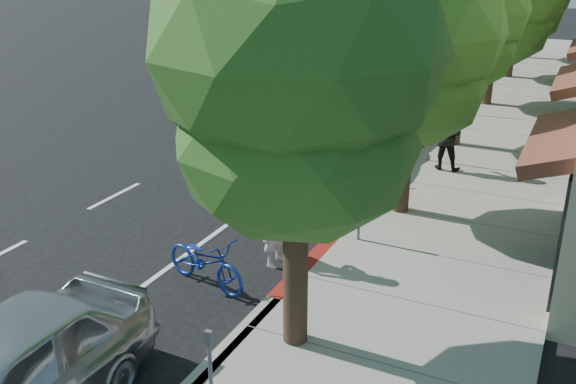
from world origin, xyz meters
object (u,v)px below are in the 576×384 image
Objects in this scene: street_tree_0 at (297,58)px; street_tree_2 at (466,13)px; bicycle at (206,261)px; dark_sedan at (388,117)px; pedestrian at (447,136)px; cyclist at (275,221)px; white_pickup at (405,86)px; dark_suv_far at (473,45)px; silver_suv at (320,145)px; street_tree_1 at (412,36)px.

street_tree_0 reaches higher than street_tree_2.
street_tree_2 is 11.76m from bicycle.
dark_sedan is (-2.30, 0.32, -3.52)m from street_tree_2.
dark_sedan is at bearing -45.75° from pedestrian.
street_tree_2 is 10.19m from cyclist.
bicycle is (-0.81, -1.37, -0.44)m from cyclist.
white_pickup is 11.31m from dark_suv_far.
silver_suv is (-0.53, 6.84, 0.33)m from bicycle.
street_tree_0 is 3.92× the size of cyclist.
silver_suv is at bearing 13.15° from cyclist.
street_tree_2 reaches higher than dark_suv_far.
dark_suv_far is at bearing 84.10° from dark_sedan.
bicycle is 27.20m from dark_suv_far.
dark_suv_far is (0.45, 20.36, 0.02)m from silver_suv.
white_pickup is (-0.75, 4.68, 0.09)m from dark_sedan.
street_tree_1 is 11.95m from white_pickup.
street_tree_0 is 3.80× the size of bicycle.
pedestrian is at bearing -54.51° from dark_sedan.
dark_sedan is at bearing 110.02° from street_tree_1.
pedestrian is at bearing -15.67° from cyclist.
street_tree_1 is at bearing 90.00° from street_tree_0.
bicycle is 8.81m from pedestrian.
silver_suv is (-2.95, -4.06, -3.36)m from street_tree_2.
street_tree_1 is at bearing -12.08° from bicycle.
dark_sedan is at bearing 100.58° from street_tree_0.
pedestrian is at bearing -68.32° from white_pickup.
street_tree_0 reaches higher than white_pickup.
bicycle is at bearing -84.84° from dark_suv_far.
street_tree_1 is 1.67× the size of dark_sedan.
street_tree_1 is 3.60× the size of cyclist.
street_tree_0 is at bearing -90.00° from street_tree_2.
dark_sedan is at bearing 3.40° from cyclist.
bicycle is 1.03× the size of pedestrian.
cyclist is 0.36× the size of white_pickup.
street_tree_1 is at bearing 87.64° from pedestrian.
street_tree_2 is at bearing -76.31° from dark_suv_far.
street_tree_2 is at bearing -60.74° from white_pickup.
cyclist is at bearing -92.52° from dark_sedan.
street_tree_0 is at bearing -86.01° from dark_sedan.
cyclist is at bearing -86.43° from white_pickup.
dark_suv_far reaches higher than dark_sedan.
silver_suv is at bearing 110.36° from street_tree_0.
street_tree_1 is 4.71m from pedestrian.
street_tree_1 is at bearing -35.64° from silver_suv.
white_pickup is at bearing 5.03° from cyclist.
cyclist reaches higher than silver_suv.
street_tree_1 reaches higher than bicycle.
street_tree_2 is at bearing -14.44° from dark_sedan.
white_pickup is at bearing 105.51° from street_tree_1.
pedestrian reaches higher than silver_suv.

